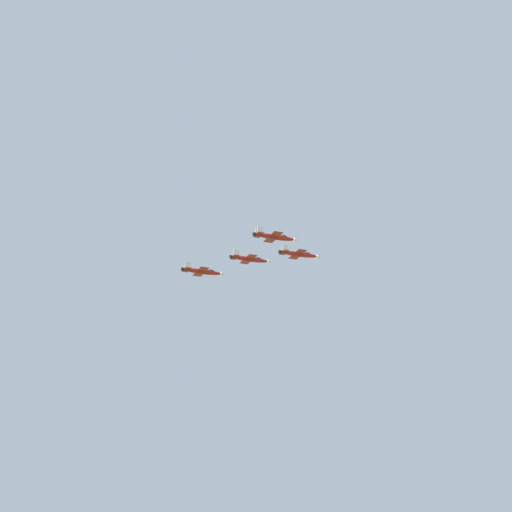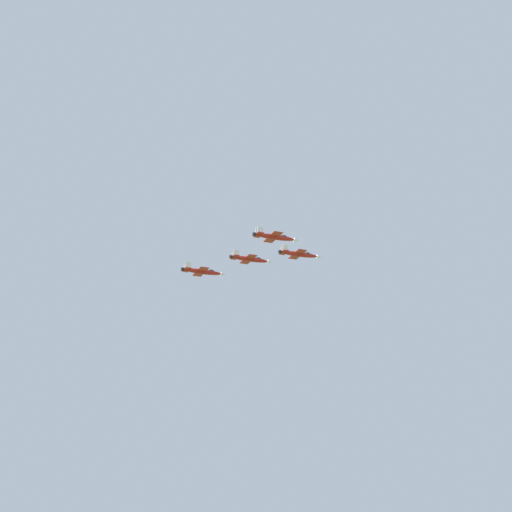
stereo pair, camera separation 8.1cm
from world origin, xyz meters
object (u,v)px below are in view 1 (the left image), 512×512
object	(u,v)px
jet_left_outer	(203,272)
jet_left_wingman	(250,259)
jet_lead	(299,254)
jet_right_wingman	(275,237)

from	to	relation	value
jet_left_outer	jet_left_wingman	bearing A→B (deg)	-40.41
jet_left_wingman	jet_left_outer	bearing A→B (deg)	139.43
jet_lead	jet_right_wingman	size ratio (longest dim) A/B	0.97
jet_right_wingman	jet_left_wingman	bearing A→B (deg)	90.12
jet_left_wingman	jet_right_wingman	bearing A→B (deg)	-90.21
jet_left_wingman	jet_right_wingman	distance (m)	21.89
jet_left_wingman	jet_right_wingman	world-z (taller)	jet_left_wingman
jet_left_wingman	jet_left_outer	distance (m)	17.06
jet_lead	jet_left_wingman	bearing A→B (deg)	140.78
jet_lead	jet_left_outer	size ratio (longest dim) A/B	0.95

